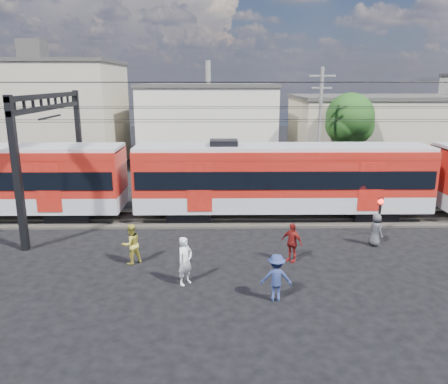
% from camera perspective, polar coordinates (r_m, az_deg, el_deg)
% --- Properties ---
extents(ground, '(120.00, 120.00, 0.00)m').
position_cam_1_polar(ground, '(17.30, 2.99, -11.67)').
color(ground, black).
rests_on(ground, ground).
extents(track_bed, '(70.00, 3.40, 0.12)m').
position_cam_1_polar(track_bed, '(24.70, 1.79, -3.38)').
color(track_bed, '#2D2823').
rests_on(track_bed, ground).
extents(rail_near, '(70.00, 0.12, 0.12)m').
position_cam_1_polar(rail_near, '(23.95, 1.87, -3.65)').
color(rail_near, '#59544C').
rests_on(rail_near, track_bed).
extents(rail_far, '(70.00, 0.12, 0.12)m').
position_cam_1_polar(rail_far, '(25.38, 1.72, -2.60)').
color(rail_far, '#59544C').
rests_on(rail_far, track_bed).
extents(commuter_train, '(50.30, 3.08, 4.17)m').
position_cam_1_polar(commuter_train, '(24.36, 8.02, 1.93)').
color(commuter_train, black).
rests_on(commuter_train, ground).
extents(catenary, '(70.00, 9.30, 7.52)m').
position_cam_1_polar(catenary, '(24.81, -18.70, 7.95)').
color(catenary, black).
rests_on(catenary, ground).
extents(building_west, '(14.28, 10.20, 9.30)m').
position_cam_1_polar(building_west, '(42.68, -22.99, 9.31)').
color(building_west, tan).
rests_on(building_west, ground).
extents(building_midwest, '(12.24, 12.24, 7.30)m').
position_cam_1_polar(building_midwest, '(42.70, -2.04, 9.07)').
color(building_midwest, beige).
rests_on(building_midwest, ground).
extents(building_mideast, '(16.32, 10.20, 6.30)m').
position_cam_1_polar(building_mideast, '(42.52, 20.18, 7.51)').
color(building_mideast, tan).
rests_on(building_mideast, ground).
extents(utility_pole_mid, '(1.80, 0.24, 8.50)m').
position_cam_1_polar(utility_pole_mid, '(31.47, 12.38, 8.47)').
color(utility_pole_mid, slate).
rests_on(utility_pole_mid, ground).
extents(tree_near, '(3.82, 3.64, 6.72)m').
position_cam_1_polar(tree_near, '(35.26, 16.37, 9.04)').
color(tree_near, '#382619').
rests_on(tree_near, ground).
extents(pedestrian_a, '(0.79, 0.82, 1.88)m').
position_cam_1_polar(pedestrian_a, '(16.83, -5.10, -8.95)').
color(pedestrian_a, silver).
rests_on(pedestrian_a, ground).
extents(pedestrian_b, '(1.08, 1.05, 1.75)m').
position_cam_1_polar(pedestrian_b, '(18.99, -12.03, -6.66)').
color(pedestrian_b, gold).
rests_on(pedestrian_b, ground).
extents(pedestrian_c, '(1.16, 0.73, 1.73)m').
position_cam_1_polar(pedestrian_c, '(15.73, 6.83, -11.04)').
color(pedestrian_c, navy).
rests_on(pedestrian_c, ground).
extents(pedestrian_d, '(1.04, 0.99, 1.73)m').
position_cam_1_polar(pedestrian_d, '(19.02, 8.84, -6.51)').
color(pedestrian_d, maroon).
rests_on(pedestrian_d, ground).
extents(pedestrian_e, '(0.74, 0.89, 1.56)m').
position_cam_1_polar(pedestrian_e, '(21.78, 19.23, -4.67)').
color(pedestrian_e, '#434448').
rests_on(pedestrian_e, ground).
extents(crossing_signal, '(0.29, 0.29, 1.97)m').
position_cam_1_polar(crossing_signal, '(22.99, 19.70, -2.19)').
color(crossing_signal, black).
rests_on(crossing_signal, ground).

